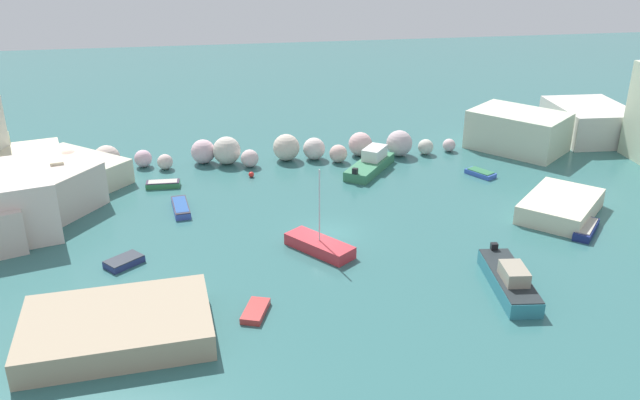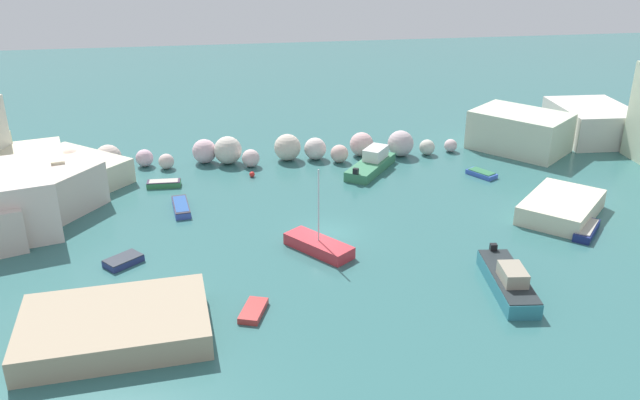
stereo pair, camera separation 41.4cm
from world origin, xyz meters
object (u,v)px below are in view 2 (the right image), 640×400
moored_boat_2 (164,183)px  moored_boat_6 (319,245)px  moored_boat_0 (482,174)px  moored_boat_3 (253,311)px  moored_boat_1 (181,207)px  moored_boat_4 (508,281)px  channel_buoy (252,174)px  moored_boat_5 (587,230)px  moored_boat_7 (54,316)px  moored_boat_9 (123,261)px  stone_dock (115,326)px  moored_boat_8 (372,163)px

moored_boat_2 → moored_boat_6: moored_boat_6 is taller
moored_boat_0 → moored_boat_3: moored_boat_0 is taller
moored_boat_0 → moored_boat_1: (-26.10, -3.33, 0.07)m
moored_boat_1 → moored_boat_4: (20.18, -15.54, 0.37)m
channel_buoy → moored_boat_2: bearing=-171.7°
moored_boat_0 → moored_boat_2: bearing=55.2°
moored_boat_1 → moored_boat_5: size_ratio=1.10×
moored_boat_4 → moored_boat_6: 12.73m
moored_boat_5 → moored_boat_7: moored_boat_7 is taller
moored_boat_1 → moored_boat_2: (-1.60, 5.25, -0.01)m
moored_boat_6 → moored_boat_5: bearing=50.7°
moored_boat_7 → moored_boat_9: bearing=151.4°
stone_dock → moored_boat_4: (23.13, 1.28, -0.08)m
moored_boat_1 → moored_boat_6: 12.81m
channel_buoy → moored_boat_0: (20.13, -3.02, -0.02)m
moored_boat_3 → moored_boat_9: 10.91m
moored_boat_8 → moored_boat_2: bearing=129.5°
moored_boat_5 → moored_boat_6: 19.58m
stone_dock → moored_boat_8: 30.37m
stone_dock → moored_boat_8: size_ratio=1.46×
stone_dock → moored_boat_5: (32.07, 7.80, -0.43)m
stone_dock → moored_boat_3: size_ratio=3.64×
stone_dock → moored_boat_9: size_ratio=3.67×
moored_boat_2 → moored_boat_3: bearing=-72.0°
moored_boat_2 → moored_boat_4: moored_boat_4 is taller
moored_boat_5 → moored_boat_9: 32.62m
moored_boat_3 → moored_boat_4: 15.60m
moored_boat_8 → moored_boat_9: moored_boat_8 is taller
moored_boat_0 → moored_boat_8: (-9.31, 2.95, 0.45)m
stone_dock → moored_boat_3: 7.65m
stone_dock → moored_boat_7: 4.30m
stone_dock → moored_boat_6: bearing=33.5°
channel_buoy → moored_boat_3: bearing=-93.6°
moored_boat_7 → moored_boat_8: (23.39, 20.86, 0.34)m
channel_buoy → moored_boat_5: size_ratio=0.14×
moored_boat_2 → moored_boat_9: (-1.89, -13.55, -0.04)m
moored_boat_0 → moored_boat_9: bearing=80.6°
moored_boat_2 → moored_boat_3: 21.78m
moored_boat_5 → stone_dock: bearing=-34.9°
moored_boat_1 → moored_boat_6: bearing=41.0°
stone_dock → moored_boat_4: moored_boat_4 is taller
moored_boat_3 → moored_boat_8: 25.08m
stone_dock → moored_boat_2: bearing=86.5°
stone_dock → moored_boat_5: stone_dock is taller
moored_boat_0 → channel_buoy: bearing=50.6°
stone_dock → moored_boat_6: size_ratio=1.66×
moored_boat_9 → channel_buoy: bearing=-162.8°
moored_boat_3 → moored_boat_7: size_ratio=0.83×
moored_boat_4 → moored_boat_5: bearing=132.9°
stone_dock → moored_boat_0: 35.35m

